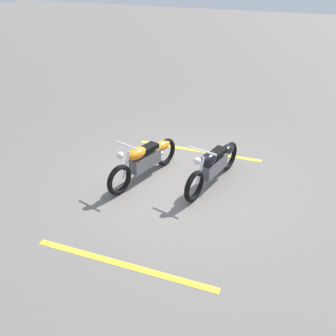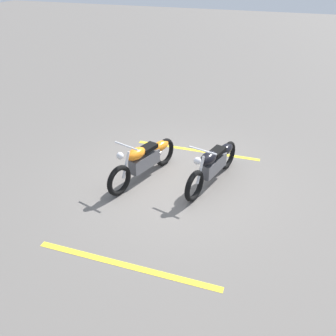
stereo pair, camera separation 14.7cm
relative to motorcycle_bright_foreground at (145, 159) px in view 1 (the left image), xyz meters
name	(u,v)px [view 1 (the left image)]	position (x,y,z in m)	size (l,w,h in m)	color
ground_plane	(178,180)	(-0.15, 0.73, -0.46)	(60.00, 60.00, 0.00)	#66605B
motorcycle_bright_foreground	(145,159)	(0.00, 0.00, 0.00)	(2.17, 0.81, 1.04)	black
motorcycle_dark_foreground	(214,164)	(-0.35, 1.48, 0.00)	(2.20, 0.75, 1.04)	black
parking_stripe_near	(199,151)	(-1.65, 0.74, -0.46)	(3.20, 0.12, 0.01)	yellow
parking_stripe_mid	(123,264)	(2.61, 0.78, -0.46)	(3.20, 0.12, 0.01)	yellow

